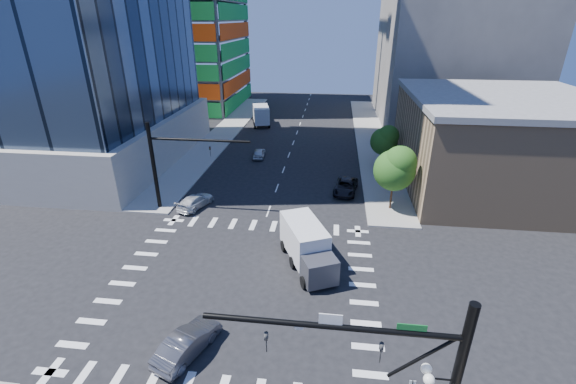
# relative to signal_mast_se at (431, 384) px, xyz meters

# --- Properties ---
(ground) EXTENTS (160.00, 160.00, 0.00)m
(ground) POSITION_rel_signal_mast_se_xyz_m (-10.60, 11.50, -5.01)
(ground) COLOR black
(ground) RESTS_ON ground
(road_markings) EXTENTS (20.00, 20.00, 0.01)m
(road_markings) POSITION_rel_signal_mast_se_xyz_m (-10.60, 11.50, -5.00)
(road_markings) COLOR silver
(road_markings) RESTS_ON ground
(sidewalk_ne) EXTENTS (5.00, 60.00, 0.15)m
(sidewalk_ne) POSITION_rel_signal_mast_se_xyz_m (1.90, 51.50, -4.93)
(sidewalk_ne) COLOR #9D9B94
(sidewalk_ne) RESTS_ON ground
(sidewalk_nw) EXTENTS (5.00, 60.00, 0.15)m
(sidewalk_nw) POSITION_rel_signal_mast_se_xyz_m (-23.10, 51.50, -4.93)
(sidewalk_nw) COLOR #9D9B94
(sidewalk_nw) RESTS_ON ground
(commercial_building) EXTENTS (20.50, 22.50, 10.60)m
(commercial_building) POSITION_rel_signal_mast_se_xyz_m (14.40, 33.50, 0.31)
(commercial_building) COLOR #A0815D
(commercial_building) RESTS_ON ground
(bg_building_ne) EXTENTS (24.00, 30.00, 28.00)m
(bg_building_ne) POSITION_rel_signal_mast_se_xyz_m (16.40, 66.50, 8.99)
(bg_building_ne) COLOR slate
(bg_building_ne) RESTS_ON ground
(signal_mast_se) EXTENTS (10.51, 2.48, 9.00)m
(signal_mast_se) POSITION_rel_signal_mast_se_xyz_m (0.00, 0.00, 0.00)
(signal_mast_se) COLOR black
(signal_mast_se) RESTS_ON sidewalk_se
(signal_mast_nw) EXTENTS (10.20, 0.40, 9.00)m
(signal_mast_nw) POSITION_rel_signal_mast_se_xyz_m (-20.60, 23.00, 0.49)
(signal_mast_nw) COLOR black
(signal_mast_nw) RESTS_ON sidewalk_nw
(tree_south) EXTENTS (4.16, 4.16, 6.82)m
(tree_south) POSITION_rel_signal_mast_se_xyz_m (2.03, 25.40, -0.32)
(tree_south) COLOR #382316
(tree_south) RESTS_ON sidewalk_ne
(tree_north) EXTENTS (3.54, 3.52, 5.78)m
(tree_north) POSITION_rel_signal_mast_se_xyz_m (2.33, 37.40, -1.02)
(tree_north) COLOR #382316
(tree_north) RESTS_ON sidewalk_ne
(car_nb_far) EXTENTS (3.12, 5.44, 1.43)m
(car_nb_far) POSITION_rel_signal_mast_se_xyz_m (-2.63, 29.31, -4.29)
(car_nb_far) COLOR black
(car_nb_far) RESTS_ON ground
(car_sb_near) EXTENTS (3.32, 5.05, 1.36)m
(car_sb_near) POSITION_rel_signal_mast_se_xyz_m (-18.40, 23.62, -4.33)
(car_sb_near) COLOR white
(car_sb_near) RESTS_ON ground
(car_sb_mid) EXTENTS (1.88, 4.04, 1.34)m
(car_sb_mid) POSITION_rel_signal_mast_se_xyz_m (-14.69, 39.93, -4.34)
(car_sb_mid) COLOR silver
(car_sb_mid) RESTS_ON ground
(car_sb_cross) EXTENTS (3.20, 4.92, 1.53)m
(car_sb_cross) POSITION_rel_signal_mast_se_xyz_m (-12.30, 4.80, -4.24)
(car_sb_cross) COLOR #545358
(car_sb_cross) RESTS_ON ground
(box_truck_near) EXTENTS (5.14, 7.02, 3.39)m
(box_truck_near) POSITION_rel_signal_mast_se_xyz_m (-5.85, 14.40, -3.51)
(box_truck_near) COLOR black
(box_truck_near) RESTS_ON ground
(box_truck_far) EXTENTS (4.51, 7.29, 3.56)m
(box_truck_far) POSITION_rel_signal_mast_se_xyz_m (-17.89, 58.50, -3.43)
(box_truck_far) COLOR black
(box_truck_far) RESTS_ON ground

